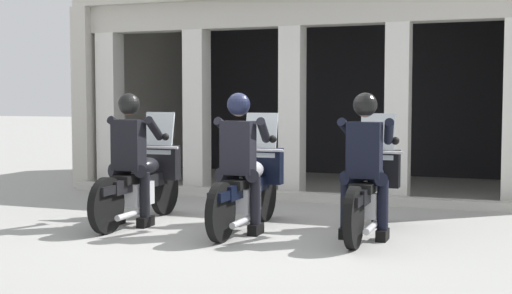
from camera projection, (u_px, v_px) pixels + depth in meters
ground_plane at (312, 197)px, 10.78m from camera, size 80.00×80.00×0.00m
station_building at (324, 74)px, 12.72m from camera, size 7.66×4.05×3.23m
kerb_strip at (282, 195)px, 10.58m from camera, size 7.16×0.24×0.12m
motorcycle_left at (142, 182)px, 8.63m from camera, size 0.62×2.04×1.35m
police_officer_left at (130, 148)px, 8.33m from camera, size 0.63×0.61×1.58m
motorcycle_center at (248, 186)px, 8.15m from camera, size 0.62×2.04×1.35m
police_officer_center at (239, 151)px, 7.86m from camera, size 0.63×0.61×1.58m
motorcycle_right at (370, 190)px, 7.82m from camera, size 0.62×2.04×1.35m
police_officer_right at (365, 153)px, 7.53m from camera, size 0.63×0.61×1.58m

